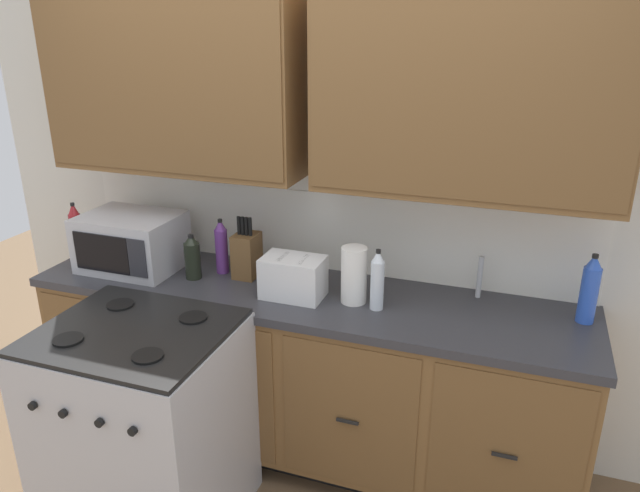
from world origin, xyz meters
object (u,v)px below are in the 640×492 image
at_px(stove_range, 145,426).
at_px(bottle_blue, 590,289).
at_px(paper_towel_roll, 354,275).
at_px(knife_block, 247,254).
at_px(bottle_clear, 377,280).
at_px(toaster, 293,277).
at_px(microwave, 131,242).
at_px(bottle_red, 77,232).
at_px(bottle_dark, 192,257).
at_px(bottle_violet, 221,247).

height_order(stove_range, bottle_blue, bottle_blue).
bearing_deg(paper_towel_roll, knife_block, 170.12).
bearing_deg(knife_block, bottle_clear, -10.88).
bearing_deg(toaster, bottle_clear, 0.96).
distance_m(microwave, knife_block, 0.61).
relative_size(bottle_red, bottle_dark, 1.39).
bearing_deg(bottle_blue, knife_block, -178.47).
bearing_deg(knife_block, stove_range, -102.99).
height_order(paper_towel_roll, bottle_clear, bottle_clear).
relative_size(paper_towel_roll, bottle_violet, 0.92).
xyz_separation_m(knife_block, bottle_red, (-0.93, -0.10, 0.04)).
xyz_separation_m(stove_range, microwave, (-0.44, 0.61, 0.58)).
bearing_deg(bottle_red, knife_block, 6.13).
bearing_deg(knife_block, bottle_blue, 1.53).
height_order(microwave, paper_towel_roll, microwave).
bearing_deg(bottle_blue, paper_towel_roll, -171.70).
relative_size(toaster, bottle_blue, 0.92).
distance_m(stove_range, bottle_blue, 1.96).
distance_m(bottle_clear, bottle_blue, 0.88).
bearing_deg(bottle_blue, bottle_clear, -168.50).
bearing_deg(bottle_dark, bottle_violet, 48.29).
relative_size(toaster, bottle_clear, 1.01).
xyz_separation_m(paper_towel_roll, bottle_blue, (0.97, 0.14, 0.02)).
distance_m(paper_towel_roll, bottle_blue, 0.98).
bearing_deg(stove_range, microwave, 125.52).
bearing_deg(bottle_clear, stove_range, -146.23).
xyz_separation_m(bottle_red, bottle_violet, (0.79, 0.10, -0.02)).
bearing_deg(toaster, bottle_dark, 176.81).
bearing_deg(bottle_blue, stove_range, -156.45).
distance_m(bottle_red, bottle_clear, 1.63).
height_order(stove_range, bottle_clear, bottle_clear).
relative_size(bottle_red, bottle_blue, 1.03).
bearing_deg(bottle_dark, paper_towel_roll, 0.63).
distance_m(toaster, bottle_dark, 0.54).
xyz_separation_m(toaster, bottle_clear, (0.39, 0.01, 0.04)).
bearing_deg(bottle_red, bottle_dark, -0.78).
bearing_deg(toaster, bottle_blue, 8.25).
distance_m(microwave, toaster, 0.90).
xyz_separation_m(microwave, bottle_clear, (1.29, -0.04, -0.00)).
xyz_separation_m(microwave, toaster, (0.90, -0.04, -0.04)).
xyz_separation_m(bottle_dark, bottle_blue, (1.79, 0.15, 0.04)).
relative_size(toaster, bottle_red, 0.89).
bearing_deg(bottle_clear, bottle_red, 178.84).
relative_size(paper_towel_roll, bottle_blue, 0.85).
relative_size(bottle_clear, bottle_violet, 0.99).
bearing_deg(bottle_blue, microwave, -176.37).
bearing_deg(bottle_violet, bottle_dark, -131.71).
bearing_deg(bottle_dark, knife_block, 24.57).
distance_m(bottle_clear, bottle_violet, 0.84).
height_order(toaster, paper_towel_roll, paper_towel_roll).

